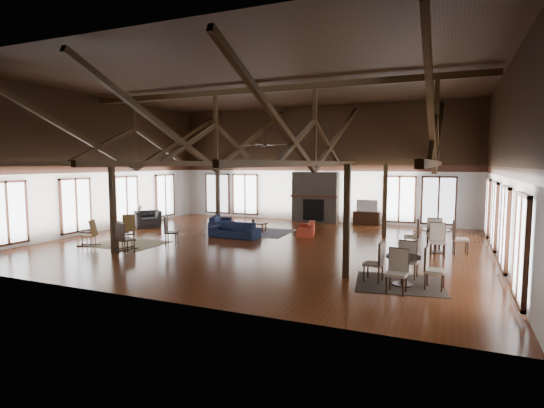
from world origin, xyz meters
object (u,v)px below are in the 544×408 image
at_px(cafe_table_far, 436,236).
at_px(sofa_orange, 306,228).
at_px(sofa_navy_front, 234,230).
at_px(tv_console, 366,218).
at_px(armchair, 148,219).
at_px(sofa_navy_left, 220,222).
at_px(coffee_table, 255,223).
at_px(cafe_table_near, 403,265).

bearing_deg(cafe_table_far, sofa_orange, 161.86).
height_order(sofa_navy_front, cafe_table_far, cafe_table_far).
bearing_deg(tv_console, sofa_navy_front, -126.03).
xyz_separation_m(sofa_orange, cafe_table_far, (5.26, -1.72, 0.28)).
relative_size(cafe_table_far, tv_console, 1.66).
bearing_deg(sofa_orange, armchair, -98.76).
distance_m(sofa_navy_left, coffee_table, 1.97).
height_order(sofa_navy_front, sofa_orange, sofa_navy_front).
bearing_deg(coffee_table, sofa_navy_left, 171.99).
bearing_deg(armchair, sofa_navy_front, -57.58).
height_order(coffee_table, tv_console, tv_console).
distance_m(sofa_navy_left, cafe_table_far, 9.77).
distance_m(sofa_navy_left, tv_console, 7.29).
distance_m(armchair, tv_console, 10.76).
height_order(cafe_table_near, tv_console, cafe_table_near).
bearing_deg(sofa_orange, sofa_navy_left, -107.94).
distance_m(sofa_navy_front, armchair, 5.29).
bearing_deg(cafe_table_near, sofa_navy_front, 148.13).
relative_size(armchair, tv_console, 0.92).
bearing_deg(coffee_table, sofa_orange, 3.11).
bearing_deg(armchair, cafe_table_far, -50.88).
xyz_separation_m(sofa_navy_left, armchair, (-3.37, -1.09, 0.10)).
distance_m(cafe_table_near, cafe_table_far, 4.61).
bearing_deg(tv_console, cafe_table_near, -74.82).
bearing_deg(coffee_table, sofa_navy_front, -93.05).
relative_size(sofa_navy_left, coffee_table, 1.82).
xyz_separation_m(sofa_navy_left, cafe_table_far, (9.58, -1.91, 0.26)).
relative_size(sofa_navy_left, sofa_orange, 1.07).
distance_m(sofa_navy_left, armchair, 3.55).
bearing_deg(sofa_navy_front, tv_console, 57.54).
xyz_separation_m(cafe_table_far, tv_console, (-3.43, 5.82, -0.23)).
bearing_deg(armchair, cafe_table_near, -70.83).
xyz_separation_m(sofa_navy_front, tv_console, (4.32, 5.95, 0.02)).
height_order(sofa_orange, armchair, armchair).
bearing_deg(cafe_table_far, sofa_navy_left, 168.72).
distance_m(coffee_table, tv_console, 5.95).
xyz_separation_m(armchair, tv_console, (9.53, 5.00, -0.06)).
bearing_deg(coffee_table, cafe_table_near, -40.74).
bearing_deg(coffee_table, cafe_table_far, -11.36).
relative_size(sofa_navy_left, cafe_table_far, 0.92).
bearing_deg(sofa_orange, cafe_table_far, 56.42).
relative_size(coffee_table, armchair, 0.92).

